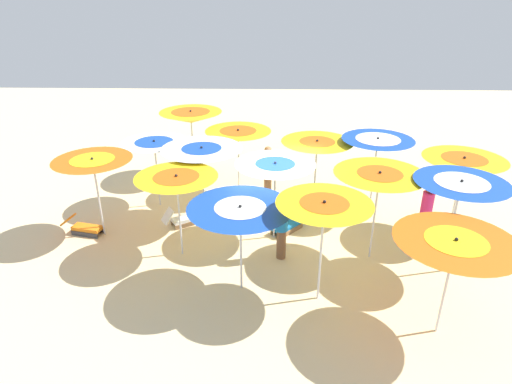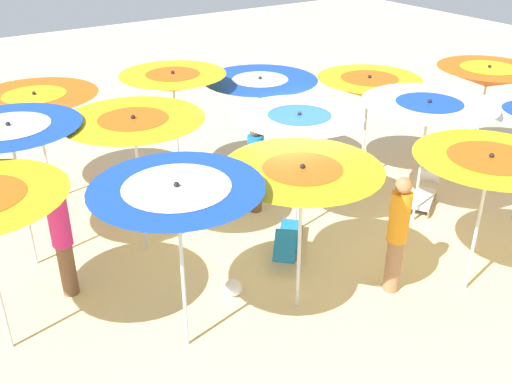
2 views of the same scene
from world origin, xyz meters
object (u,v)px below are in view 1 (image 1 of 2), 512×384
Objects in this scene: beach_umbrella_5 at (460,189)px; beach_umbrella_13 at (177,184)px; lounger_2 at (84,227)px; beach_ball at (337,217)px; beach_umbrella_9 at (155,147)px; beach_umbrella_4 at (191,117)px; beach_umbrella_6 at (379,181)px; beachgoer_0 at (425,215)px; lounger_1 at (183,219)px; beach_umbrella_0 at (463,164)px; beach_umbrella_12 at (240,214)px; beach_umbrella_8 at (202,155)px; beach_umbrella_2 at (317,147)px; beach_umbrella_14 at (93,166)px; beach_umbrella_1 at (377,145)px; beach_umbrella_10 at (454,248)px; beach_umbrella_7 at (275,170)px; lounger_0 at (290,223)px; beachgoer_1 at (268,173)px; beach_umbrella_3 at (238,136)px; beachgoer_2 at (282,226)px.

beach_umbrella_5 is 1.09× the size of beach_umbrella_13.
lounger_2 is 7.30m from beach_ball.
beach_umbrella_4 is at bearing -107.78° from beach_umbrella_9.
beach_umbrella_6 is 1.30× the size of beachgoer_0.
lounger_1 is 6.68m from beachgoer_0.
beach_umbrella_4 is 1.10× the size of beach_umbrella_13.
beach_umbrella_6 is (2.49, 1.23, 0.05)m from beach_umbrella_0.
beach_umbrella_5 is at bearing 156.26° from beach_umbrella_9.
beach_umbrella_12 is 4.59m from beach_ball.
beach_umbrella_8 is at bearing -101.36° from beach_umbrella_13.
beach_umbrella_2 is 6.27m from beach_umbrella_14.
beach_umbrella_4 is at bearing -24.62° from beach_umbrella_1.
beach_umbrella_1 is 9.05× the size of beach_ball.
beach_umbrella_8 is 6.97m from beach_umbrella_10.
beach_umbrella_6 is at bearing 26.36° from beach_umbrella_0.
beach_umbrella_12 is 1.02× the size of beach_umbrella_13.
beach_umbrella_6 reaches higher than beach_umbrella_7.
beach_umbrella_1 is 2.54m from beach_umbrella_6.
beach_umbrella_12 is at bearing 17.94° from lounger_0.
lounger_0 is at bearing -155.17° from beach_umbrella_13.
beach_umbrella_14 reaches higher than lounger_0.
beach_ball is (-6.68, -0.95, -1.93)m from beach_umbrella_14.
beach_umbrella_8 is 4.39m from beach_ball.
lounger_2 is (7.81, -0.98, -1.95)m from beach_umbrella_6.
beach_umbrella_0 is 1.26× the size of beachgoer_0.
beach_umbrella_0 reaches higher than beachgoer_1.
beach_umbrella_5 is 1.09× the size of beach_umbrella_7.
beach_umbrella_3 reaches higher than beach_umbrella_10.
beach_umbrella_7 is 4.87m from beach_umbrella_10.
beach_umbrella_4 reaches higher than beach_umbrella_13.
lounger_1 is (-2.14, -0.57, -1.85)m from beach_umbrella_14.
beach_umbrella_8 is (6.99, -0.61, -0.02)m from beach_umbrella_0.
beach_umbrella_4 is (7.82, -3.93, 0.13)m from beach_umbrella_0.
lounger_0 is (-2.49, 0.49, -1.88)m from beach_umbrella_8.
beach_umbrella_3 is 5.36m from lounger_2.
beach_umbrella_13 is at bearing -113.27° from lounger_1.
beach_umbrella_0 is 1.02× the size of beach_umbrella_12.
beach_umbrella_1 is 1.08× the size of beach_umbrella_3.
beach_umbrella_1 is 5.17m from beach_umbrella_10.
lounger_1 is at bearing 26.57° from beach_umbrella_8.
lounger_0 is (2.51, 1.14, -1.99)m from beach_umbrella_1.
beach_umbrella_4 is 1.08× the size of beach_umbrella_12.
lounger_2 is at bearing 59.29° from beach_umbrella_4.
lounger_1 is (5.91, -4.21, -1.76)m from beach_umbrella_10.
beach_umbrella_12 is (3.24, 1.36, -0.22)m from beach_umbrella_6.
beach_umbrella_1 is 1.28× the size of beachgoer_1.
beach_umbrella_4 is at bearing -75.93° from beach_umbrella_8.
beach_umbrella_1 reaches higher than beachgoer_0.
beachgoer_1 reaches higher than beach_ball.
beachgoer_2 is (3.74, 0.60, -0.07)m from beachgoer_0.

